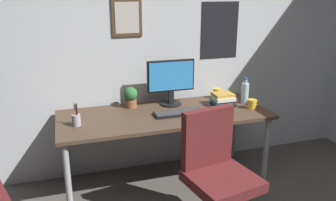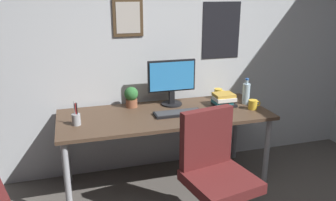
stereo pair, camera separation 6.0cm
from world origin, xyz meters
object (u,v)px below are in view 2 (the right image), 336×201
book_stack_left (224,100)px  computer_mouse (210,110)px  monitor (172,81)px  keyboard (178,113)px  coffee_mug_near (218,94)px  coffee_mug_far (253,105)px  pen_cup (76,119)px  office_chair (215,168)px  potted_plant (131,96)px  water_bottle (246,93)px

book_stack_left → computer_mouse: bearing=-148.5°
monitor → keyboard: size_ratio=1.07×
computer_mouse → coffee_mug_near: 0.42m
coffee_mug_far → monitor: bearing=153.8°
computer_mouse → book_stack_left: (0.19, 0.12, 0.04)m
computer_mouse → pen_cup: size_ratio=0.55×
keyboard → pen_cup: bearing=-179.8°
office_chair → coffee_mug_near: 1.14m
computer_mouse → potted_plant: bearing=153.7°
keyboard → pen_cup: (-0.88, -0.00, 0.04)m
office_chair → coffee_mug_far: office_chair is taller
computer_mouse → coffee_mug_far: coffee_mug_far is taller
keyboard → water_bottle: (0.72, 0.11, 0.09)m
keyboard → coffee_mug_far: (0.71, -0.06, 0.03)m
monitor → coffee_mug_near: monitor is taller
monitor → book_stack_left: monitor is taller
office_chair → keyboard: size_ratio=2.21×
keyboard → water_bottle: 0.74m
office_chair → keyboard: (-0.07, 0.66, 0.21)m
monitor → coffee_mug_far: bearing=-26.2°
keyboard → computer_mouse: bearing=-1.0°
coffee_mug_near → book_stack_left: (-0.05, -0.23, 0.01)m
computer_mouse → coffee_mug_far: 0.41m
coffee_mug_near → potted_plant: (-0.90, -0.02, 0.05)m
keyboard → pen_cup: pen_cup is taller
water_bottle → pen_cup: (-1.60, -0.11, -0.05)m
keyboard → pen_cup: size_ratio=2.15×
office_chair → coffee_mug_near: office_chair is taller
pen_cup → keyboard: bearing=0.2°
potted_plant → pen_cup: (-0.51, -0.32, -0.05)m
keyboard → book_stack_left: bearing=12.8°
keyboard → coffee_mug_near: 0.64m
pen_cup → book_stack_left: bearing=4.8°
coffee_mug_far → office_chair: bearing=-136.5°
keyboard → coffee_mug_near: size_ratio=3.66×
office_chair → computer_mouse: office_chair is taller
book_stack_left → monitor: bearing=159.8°
keyboard → water_bottle: water_bottle is taller
pen_cup → coffee_mug_far: bearing=-1.9°
office_chair → water_bottle: 1.05m
water_bottle → computer_mouse: bearing=-165.1°
monitor → computer_mouse: 0.46m
monitor → pen_cup: bearing=-162.4°
coffee_mug_near → book_stack_left: size_ratio=0.58×
pen_cup → book_stack_left: (1.36, 0.11, 0.00)m
keyboard → coffee_mug_far: coffee_mug_far is taller
computer_mouse → coffee_mug_far: size_ratio=0.91×
coffee_mug_far → potted_plant: 1.14m
coffee_mug_near → potted_plant: potted_plant is taller
office_chair → coffee_mug_near: bearing=64.9°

